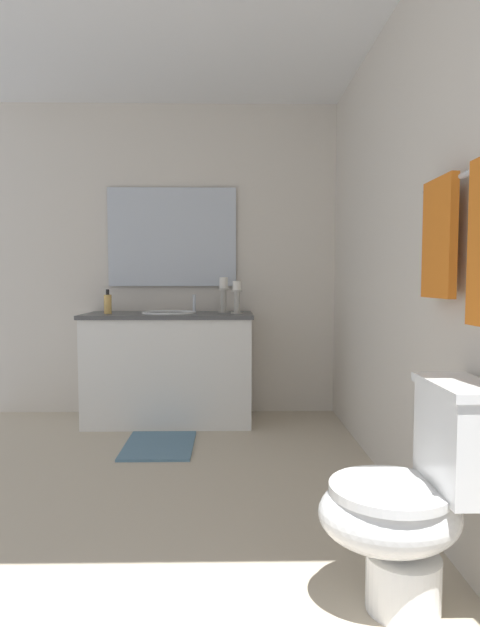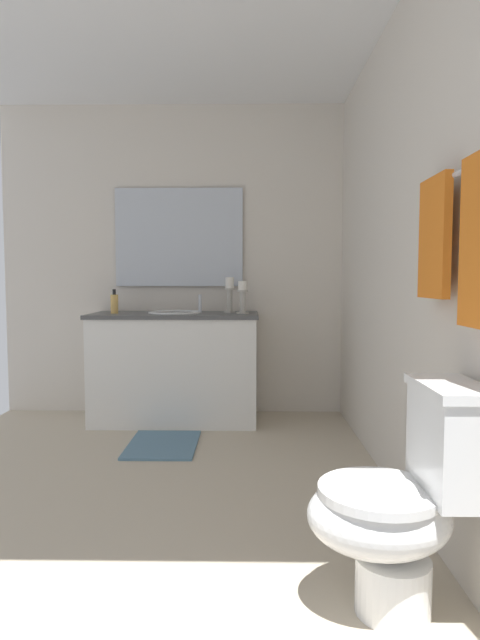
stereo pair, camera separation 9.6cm
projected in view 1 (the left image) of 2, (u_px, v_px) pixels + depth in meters
The scene contains 13 objects.
floor at pixel (134, 486), 2.85m from camera, with size 3.18×2.73×0.02m, color beige.
wall_back at pixel (398, 250), 2.78m from camera, with size 3.18×0.04×2.45m, color silver.
wall_left at pixel (167, 261), 4.35m from camera, with size 0.04×2.73×2.45m, color silver.
vanity_cabinet at pixel (169, 368), 4.08m from camera, with size 0.58×1.26×0.82m.
sink_basin at pixel (169, 318), 4.06m from camera, with size 0.40×0.40×0.24m.
mirror at pixel (172, 237), 4.29m from camera, with size 0.02×1.01×0.77m, color silver.
candle_holder_tall at pixel (237, 297), 4.01m from camera, with size 0.09×0.09×0.24m.
candle_holder_short at pixel (224, 294), 4.13m from camera, with size 0.09×0.09×0.27m.
soap_bottle at pixel (108, 304), 3.99m from camera, with size 0.06×0.06×0.18m.
toilet at pixel (411, 500), 1.74m from camera, with size 0.39×0.54×0.75m.
towel_bar at pixel (470, 172), 1.81m from camera, with size 0.02×0.02×0.84m, color silver.
towel_near_vanity at pixel (439, 238), 2.03m from camera, with size 0.27×0.03×0.45m, color orange.
bath_mat at pixel (159, 445), 3.49m from camera, with size 0.60×0.44×0.02m, color slate.
Camera 1 is at (2.79, 0.51, 1.07)m, focal length 30.46 mm.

